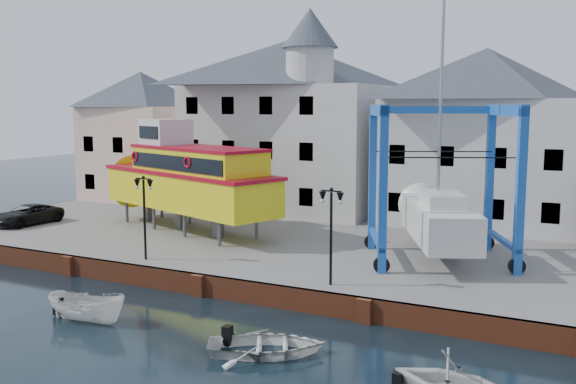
% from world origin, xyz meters
% --- Properties ---
extents(ground, '(140.00, 140.00, 0.00)m').
position_xyz_m(ground, '(0.00, 0.00, 0.00)').
color(ground, black).
rests_on(ground, ground).
extents(hardstanding, '(44.00, 22.00, 1.00)m').
position_xyz_m(hardstanding, '(0.00, 11.00, 0.50)').
color(hardstanding, slate).
rests_on(hardstanding, ground).
extents(quay_wall, '(44.00, 0.47, 1.00)m').
position_xyz_m(quay_wall, '(-0.00, 0.10, 0.50)').
color(quay_wall, brown).
rests_on(quay_wall, ground).
extents(building_pink, '(8.00, 7.00, 10.30)m').
position_xyz_m(building_pink, '(-18.00, 18.00, 6.15)').
color(building_pink, '#D8AB9E').
rests_on(building_pink, hardstanding).
extents(building_white_main, '(14.00, 8.30, 14.00)m').
position_xyz_m(building_white_main, '(-4.87, 18.39, 7.34)').
color(building_white_main, beige).
rests_on(building_white_main, hardstanding).
extents(building_white_right, '(12.00, 8.00, 11.20)m').
position_xyz_m(building_white_right, '(9.00, 19.00, 6.60)').
color(building_white_right, beige).
rests_on(building_white_right, hardstanding).
extents(lamp_post_left, '(1.12, 0.32, 4.20)m').
position_xyz_m(lamp_post_left, '(-4.00, 1.20, 4.17)').
color(lamp_post_left, black).
rests_on(lamp_post_left, hardstanding).
extents(lamp_post_right, '(1.12, 0.32, 4.20)m').
position_xyz_m(lamp_post_right, '(6.00, 1.20, 4.17)').
color(lamp_post_right, black).
rests_on(lamp_post_right, hardstanding).
extents(tour_boat, '(15.85, 8.68, 6.76)m').
position_xyz_m(tour_boat, '(-7.28, 8.59, 4.19)').
color(tour_boat, '#59595E').
rests_on(tour_boat, hardstanding).
extents(travel_lift, '(8.47, 9.88, 14.72)m').
position_xyz_m(travel_lift, '(8.65, 8.42, 3.45)').
color(travel_lift, blue).
rests_on(travel_lift, hardstanding).
extents(van, '(2.42, 4.69, 1.26)m').
position_xyz_m(van, '(-16.96, 5.27, 1.63)').
color(van, black).
rests_on(van, hardstanding).
extents(motorboat_a, '(3.69, 1.79, 1.37)m').
position_xyz_m(motorboat_a, '(-1.97, -4.90, 0.00)').
color(motorboat_a, silver).
rests_on(motorboat_a, ground).
extents(motorboat_b, '(4.99, 4.50, 0.85)m').
position_xyz_m(motorboat_b, '(6.06, -4.59, 0.00)').
color(motorboat_b, silver).
rests_on(motorboat_b, ground).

